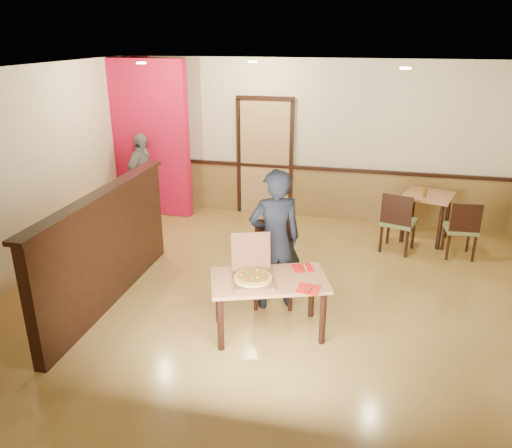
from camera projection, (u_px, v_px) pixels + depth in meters
The scene contains 24 objects.
floor at pixel (269, 310), 6.14m from camera, with size 7.00×7.00×0.00m, color #B78D47.
ceiling at pixel (271, 74), 5.13m from camera, with size 7.00×7.00×0.00m, color black.
wall_back at pixel (310, 141), 8.81m from camera, with size 7.00×7.00×0.00m, color beige.
wall_left at pixel (2, 183), 6.37m from camera, with size 7.00×7.00×0.00m, color beige.
wainscot_back at pixel (308, 193), 9.13m from camera, with size 7.00×0.04×0.90m, color olive.
chair_rail_back at pixel (308, 168), 8.94m from camera, with size 7.00×0.06×0.06m, color black.
back_door at pixel (265, 158), 9.07m from camera, with size 0.90×0.06×2.10m, color tan.
booth_partition at pixel (107, 247), 6.11m from camera, with size 0.20×3.10×1.44m.
red_accent_panel at pixel (146, 139), 8.97m from camera, with size 1.60×0.20×2.78m, color red.
spot_a at pixel (141, 63), 7.26m from camera, with size 0.14×0.14×0.02m, color #FFDCB2.
spot_b at pixel (252, 62), 7.58m from camera, with size 0.14×0.14×0.02m, color #FFDCB2.
spot_c at pixel (405, 68), 6.20m from camera, with size 0.14×0.14×0.02m, color #FFDCB2.
main_table at pixel (269, 287), 5.50m from camera, with size 1.43×1.10×0.68m.
diner_chair at pixel (274, 258), 6.21m from camera, with size 0.59×0.59×1.03m.
side_chair_left at pixel (398, 220), 7.58m from camera, with size 0.59×0.59×0.96m.
side_chair_right at pixel (462, 227), 7.40m from camera, with size 0.48×0.48×0.90m.
side_table at pixel (427, 205), 8.02m from camera, with size 0.91×0.91×0.78m.
diner at pixel (275, 240), 5.95m from camera, with size 0.64×0.42×1.76m, color black.
passerby at pixel (142, 176), 8.97m from camera, with size 0.91×0.38×1.55m, color gray.
pizza_box at pixel (253, 275), 5.42m from camera, with size 0.57×0.62×0.46m.
pizza at pixel (253, 278), 5.38m from camera, with size 0.42×0.42×0.03m, color #F1C657.
napkin_near at pixel (308, 289), 5.24m from camera, with size 0.25×0.25×0.01m.
napkin_far at pixel (303, 268), 5.70m from camera, with size 0.30×0.30×0.01m.
condiment at pixel (425, 192), 7.81m from camera, with size 0.06×0.06×0.15m, color brown.
Camera 1 is at (1.06, -5.24, 3.20)m, focal length 35.00 mm.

